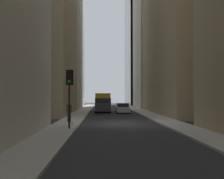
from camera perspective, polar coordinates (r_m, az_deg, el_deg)
ground_plane at (r=22.47m, az=1.71°, el=-7.69°), size 135.00×135.00×0.00m
sidewalk_right at (r=22.59m, az=-9.85°, el=-7.46°), size 90.00×2.20×0.14m
sidewalk_left at (r=23.21m, az=12.95°, el=-7.28°), size 90.00×2.20×0.14m
building_left_midfar at (r=37.18m, az=17.39°, el=13.95°), size 19.83×10.00×24.56m
building_left_far at (r=56.63m, az=10.38°, el=12.33°), size 16.40×10.50×31.82m
building_right_far at (r=54.85m, az=-12.01°, el=12.03°), size 12.78×10.50×30.41m
delivery_truck at (r=38.48m, az=-2.09°, el=-2.93°), size 6.46×2.25×2.84m
sedan_silver at (r=36.20m, az=2.38°, el=-4.28°), size 4.30×1.78×1.42m
traffic_light_foreground at (r=18.09m, az=-9.65°, el=1.00°), size 0.43×0.52×4.17m
pedestrian at (r=22.53m, az=-9.68°, el=-4.79°), size 0.26×0.44×1.79m
discarded_bottle at (r=20.25m, az=-9.05°, el=-7.65°), size 0.07×0.07×0.27m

